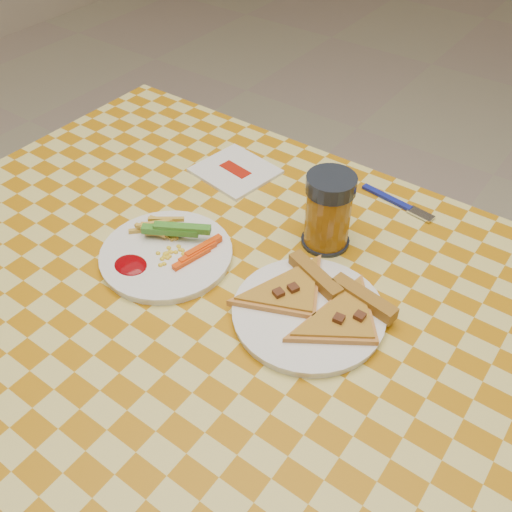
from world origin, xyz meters
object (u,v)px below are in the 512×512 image
object	(u,v)px
plate_right	(308,314)
plate_left	(167,256)
table	(242,329)
drink_glass	(328,212)

from	to	relation	value
plate_right	plate_left	bearing A→B (deg)	-173.48
table	plate_right	distance (m)	0.13
plate_right	table	bearing A→B (deg)	-164.12
table	plate_right	size ratio (longest dim) A/B	5.67
plate_left	plate_right	bearing A→B (deg)	6.52
plate_left	plate_right	world-z (taller)	same
table	drink_glass	xyz separation A→B (m)	(0.04, 0.19, 0.14)
plate_right	drink_glass	world-z (taller)	drink_glass
plate_left	drink_glass	size ratio (longest dim) A/B	1.60
table	plate_left	size ratio (longest dim) A/B	5.92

